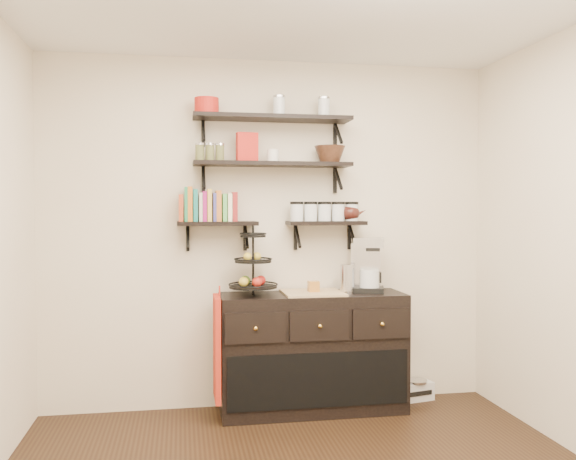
{
  "coord_description": "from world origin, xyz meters",
  "views": [
    {
      "loc": [
        -0.69,
        -2.98,
        1.55
      ],
      "look_at": [
        0.04,
        1.15,
        1.4
      ],
      "focal_mm": 38.0,
      "sensor_mm": 36.0,
      "label": 1
    }
  ],
  "objects_px": {
    "radio": "(416,390)",
    "coffee_maker": "(367,266)",
    "fruit_stand": "(254,271)",
    "sideboard": "(312,352)"
  },
  "relations": [
    {
      "from": "radio",
      "to": "coffee_maker",
      "type": "bearing_deg",
      "value": 178.65
    },
    {
      "from": "coffee_maker",
      "to": "radio",
      "type": "distance_m",
      "value": 1.11
    },
    {
      "from": "fruit_stand",
      "to": "coffee_maker",
      "type": "xyz_separation_m",
      "value": [
        0.89,
        0.02,
        0.02
      ]
    },
    {
      "from": "fruit_stand",
      "to": "coffee_maker",
      "type": "height_order",
      "value": "fruit_stand"
    },
    {
      "from": "sideboard",
      "to": "fruit_stand",
      "type": "xyz_separation_m",
      "value": [
        -0.45,
        0.0,
        0.63
      ]
    },
    {
      "from": "fruit_stand",
      "to": "radio",
      "type": "xyz_separation_m",
      "value": [
        1.33,
        0.11,
        -1.0
      ]
    },
    {
      "from": "sideboard",
      "to": "coffee_maker",
      "type": "relative_size",
      "value": 3.31
    },
    {
      "from": "coffee_maker",
      "to": "radio",
      "type": "height_order",
      "value": "coffee_maker"
    },
    {
      "from": "coffee_maker",
      "to": "radio",
      "type": "bearing_deg",
      "value": 28.97
    },
    {
      "from": "coffee_maker",
      "to": "radio",
      "type": "xyz_separation_m",
      "value": [
        0.44,
        0.09,
        -1.02
      ]
    }
  ]
}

